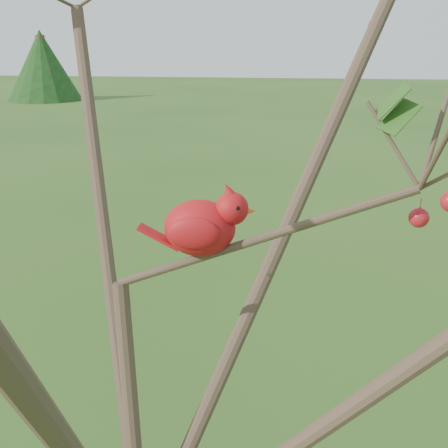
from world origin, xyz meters
name	(u,v)px	position (x,y,z in m)	size (l,w,h in m)	color
crabapple_tree	(132,229)	(0.03, -0.02, 2.12)	(2.35, 2.05, 2.95)	#3D2A20
cardinal	(204,225)	(0.14, 0.09, 2.10)	(0.25, 0.13, 0.17)	#AF0F1D
distant_trees	(214,68)	(-3.78, 23.39, 1.40)	(42.08, 8.98, 2.97)	#3D2A20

